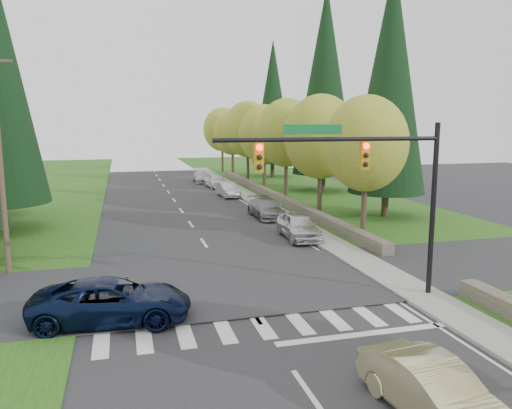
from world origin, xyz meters
name	(u,v)px	position (x,y,z in m)	size (l,w,h in m)	color
ground	(295,373)	(0.00, 0.00, 0.00)	(120.00, 120.00, 0.00)	#28282B
grass_east	(372,217)	(13.00, 20.00, 0.03)	(14.00, 110.00, 0.06)	#215115
cross_street	(232,283)	(0.00, 8.00, 0.00)	(120.00, 8.00, 0.10)	#28282B
sidewalk_east	(283,216)	(6.90, 22.00, 0.07)	(1.80, 80.00, 0.13)	gray
curb_east	(272,216)	(6.05, 22.00, 0.07)	(0.20, 80.00, 0.13)	gray
stone_wall_north	(273,196)	(8.60, 30.00, 0.35)	(0.70, 40.00, 0.70)	#4C4438
traffic_signal	(368,172)	(4.37, 4.50, 4.98)	(8.70, 0.37, 6.80)	black
utility_pole	(0,161)	(-9.50, 12.00, 5.14)	(1.60, 0.24, 10.00)	#473828
decid_tree_0	(366,144)	(9.20, 14.00, 5.60)	(4.80, 4.80, 8.37)	#38281C
decid_tree_1	(321,137)	(9.30, 21.00, 5.80)	(5.20, 5.20, 8.80)	#38281C
decid_tree_2	(286,133)	(9.10, 28.00, 5.93)	(5.00, 5.00, 8.82)	#38281C
decid_tree_3	(264,134)	(9.20, 35.00, 5.66)	(5.00, 5.00, 8.55)	#38281C
decid_tree_4	(248,129)	(9.30, 42.00, 6.06)	(5.40, 5.40, 9.18)	#38281C
decid_tree_5	(232,133)	(9.10, 49.00, 5.53)	(4.80, 4.80, 8.30)	#38281C
decid_tree_6	(222,129)	(9.20, 56.00, 5.86)	(5.20, 5.20, 8.86)	#38281C
conifer_e_a	(390,79)	(14.00, 20.00, 9.79)	(5.44, 5.44, 17.80)	#38281C
conifer_e_b	(325,81)	(15.00, 34.00, 10.79)	(6.12, 6.12, 19.80)	#38281C
conifer_e_c	(273,102)	(14.00, 48.00, 9.29)	(5.10, 5.10, 16.80)	#38281C
sedan_champagne	(433,391)	(2.35, -2.86, 0.69)	(1.47, 4.20, 1.39)	#CBC187
suv_navy	(112,301)	(-4.87, 5.00, 0.75)	(2.48, 5.37, 1.49)	black
parked_car_a	(299,226)	(5.60, 15.12, 0.78)	(1.85, 4.59, 1.56)	silver
parked_car_b	(266,208)	(5.60, 22.00, 0.68)	(1.91, 4.70, 1.36)	gray
parked_car_c	(228,190)	(5.04, 32.74, 0.67)	(1.43, 4.09, 1.35)	silver
parked_car_d	(216,181)	(5.18, 39.59, 0.75)	(1.78, 4.43, 1.51)	silver
parked_car_e	(201,177)	(4.43, 44.65, 0.61)	(1.70, 4.19, 1.22)	#B1B0B6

